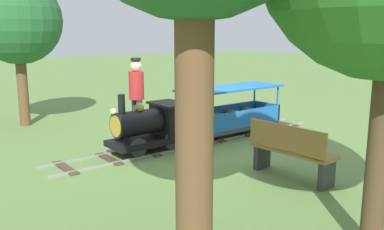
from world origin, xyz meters
name	(u,v)px	position (x,y,z in m)	size (l,w,h in m)	color
ground_plane	(207,140)	(0.00, 0.00, 0.00)	(60.00, 60.00, 0.00)	#608442
track	(196,141)	(0.00, 0.27, 0.02)	(0.78, 6.05, 0.04)	gray
locomotive	(152,125)	(0.00, 1.30, 0.48)	(0.74, 1.44, 1.05)	black
passenger_car	(230,115)	(0.00, -0.63, 0.42)	(0.84, 2.35, 0.97)	#3F3F3F
conductor_person	(137,91)	(0.97, 1.03, 0.96)	(0.30, 0.30, 1.62)	#282D47
park_bench	(291,151)	(-2.46, 0.49, 0.42)	(1.31, 0.45, 0.82)	olive
oak_tree_far	(17,21)	(3.58, 2.46, 2.36)	(1.94, 1.94, 3.35)	brown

